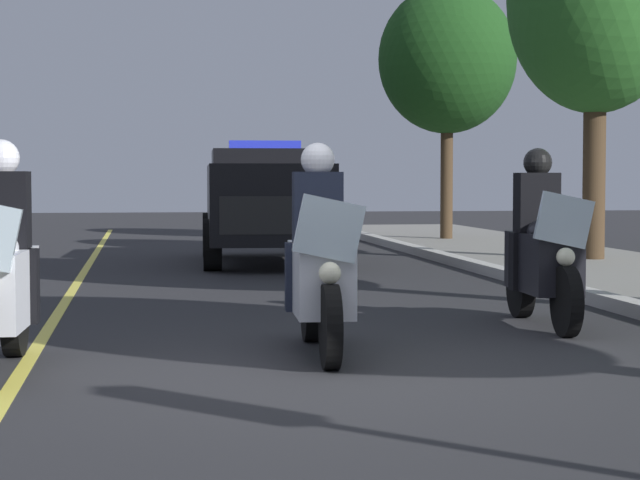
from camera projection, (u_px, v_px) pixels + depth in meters
name	position (u px, v px, depth m)	size (l,w,h in m)	color
ground_plane	(350.00, 373.00, 8.54)	(80.00, 80.00, 0.00)	#28282B
lane_stripe_center	(15.00, 381.00, 8.18)	(48.00, 0.12, 0.01)	#E0D14C
police_motorcycle_lead_right	(320.00, 268.00, 9.42)	(2.14, 0.59, 1.72)	black
police_motorcycle_trailing	(542.00, 254.00, 11.19)	(2.14, 0.59, 1.72)	black
police_suv	(265.00, 199.00, 19.50)	(4.99, 2.26, 2.05)	black
cyclist_background	(320.00, 205.00, 25.43)	(1.76, 0.33, 1.69)	black
tree_far_back	(596.00, 2.00, 18.91)	(2.89, 2.89, 6.07)	#42301E
tree_behind_suv	(447.00, 60.00, 25.31)	(3.00, 3.00, 5.52)	#42301E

